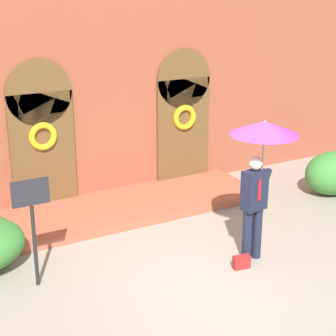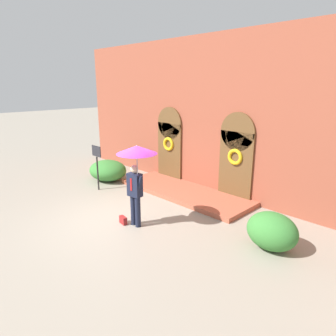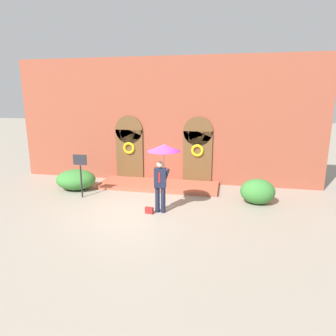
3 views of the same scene
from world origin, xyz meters
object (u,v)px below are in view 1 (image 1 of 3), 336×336
at_px(person_with_umbrella, 262,149).
at_px(handbag, 242,262).
at_px(shrub_right, 332,173).
at_px(sign_post, 32,215).

bearing_deg(person_with_umbrella, handbag, -155.57).
distance_m(person_with_umbrella, shrub_right, 3.87).
xyz_separation_m(person_with_umbrella, sign_post, (-3.49, 0.89, -0.75)).
distance_m(handbag, sign_post, 3.40).
bearing_deg(shrub_right, handbag, -154.24).
height_order(sign_post, shrub_right, sign_post).
bearing_deg(handbag, shrub_right, 34.48).
bearing_deg(sign_post, shrub_right, 5.76).
relative_size(person_with_umbrella, sign_post, 1.37).
bearing_deg(person_with_umbrella, shrub_right, 25.94).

